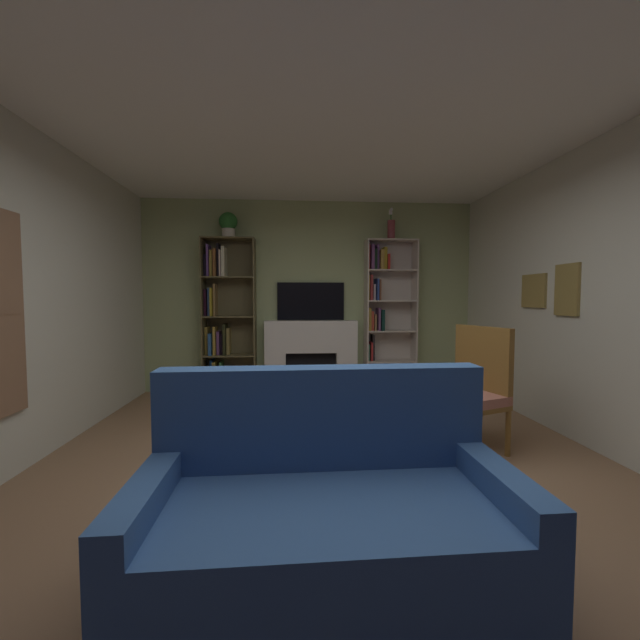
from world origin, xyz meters
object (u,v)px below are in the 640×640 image
couch (327,520)px  vase_with_flowers (391,228)px  potted_plant (228,224)px  fireplace (311,354)px  armchair (465,388)px  bookshelf_left (223,320)px  bookshelf_right (384,314)px  tv (311,301)px

couch → vase_with_flowers: bearing=71.4°
vase_with_flowers → potted_plant: bearing=180.0°
fireplace → potted_plant: bearing=-177.9°
potted_plant → couch: potted_plant is taller
armchair → bookshelf_left: bearing=138.2°
bookshelf_left → bookshelf_right: 2.29m
potted_plant → vase_with_flowers: vase_with_flowers is taller
couch → potted_plant: bearing=105.2°
potted_plant → bookshelf_left: bearing=159.8°
bookshelf_right → couch: bookshelf_right is taller
bookshelf_left → couch: (1.11, -3.79, -0.73)m
bookshelf_right → armchair: size_ratio=2.00×
tv → armchair: bearing=-61.5°
couch → tv: bearing=88.2°
vase_with_flowers → couch: 4.45m
tv → vase_with_flowers: size_ratio=2.09×
bookshelf_right → vase_with_flowers: (0.09, -0.04, 1.23)m
potted_plant → vase_with_flowers: bearing=-0.0°
fireplace → bookshelf_right: bearing=0.0°
bookshelf_right → tv: bearing=175.8°
fireplace → vase_with_flowers: 2.13m
fireplace → couch: fireplace is taller
potted_plant → armchair: size_ratio=0.33×
fireplace → armchair: size_ratio=1.31×
vase_with_flowers → couch: vase_with_flowers is taller
armchair → potted_plant: bearing=137.5°
tv → bookshelf_left: bearing=-176.0°
tv → potted_plant: potted_plant is taller
bookshelf_left → couch: 4.02m
fireplace → vase_with_flowers: bearing=-2.1°
tv → bookshelf_right: 1.07m
vase_with_flowers → armchair: size_ratio=0.42×
fireplace → armchair: (1.26, -2.24, 0.01)m
potted_plant → couch: (1.02, -3.75, -2.05)m
tv → bookshelf_left: 1.27m
potted_plant → vase_with_flowers: (2.28, -0.00, -0.03)m
tv → vase_with_flowers: vase_with_flowers is taller
armchair → vase_with_flowers: bearing=93.0°
vase_with_flowers → armchair: vase_with_flowers is taller
bookshelf_left → armchair: bookshelf_left is taller
bookshelf_left → potted_plant: (0.09, -0.03, 1.33)m
bookshelf_right → couch: (-1.18, -3.80, -0.80)m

